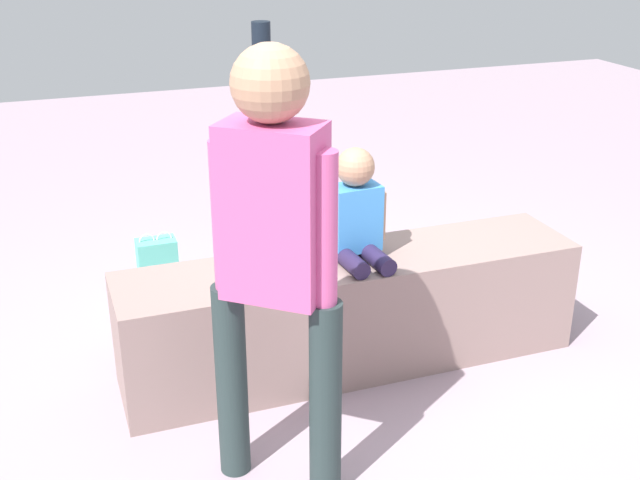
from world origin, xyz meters
TOP-DOWN VIEW (x-y plane):
  - ground_plane at (0.00, 0.00)m, footprint 12.00×12.00m
  - concrete_ledge at (0.00, 0.00)m, footprint 2.02×0.45m
  - child_seated at (0.01, 0.00)m, footprint 0.28×0.32m
  - adult_standing at (-0.54, -0.65)m, footprint 0.38×0.35m
  - cake_plate at (-0.31, -0.05)m, footprint 0.22×0.22m
  - gift_bag at (-0.70, 0.96)m, footprint 0.20×0.13m
  - railing_post at (0.07, 1.60)m, footprint 0.36×0.36m
  - water_bottle_near_gift at (0.48, 0.76)m, footprint 0.07×0.07m
  - handbag_black_leather at (0.35, 0.54)m, footprint 0.27×0.13m

SIDE VIEW (x-z plane):
  - ground_plane at x=0.00m, z-range 0.00..0.00m
  - water_bottle_near_gift at x=0.48m, z-range -0.01..0.19m
  - handbag_black_leather at x=0.35m, z-range -0.04..0.25m
  - gift_bag at x=-0.70m, z-range -0.02..0.34m
  - concrete_ledge at x=0.00m, z-range 0.00..0.51m
  - railing_post at x=0.07m, z-range -0.14..1.16m
  - cake_plate at x=-0.31m, z-range 0.50..0.57m
  - child_seated at x=0.01m, z-range 0.48..0.97m
  - adult_standing at x=-0.54m, z-range 0.16..1.71m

